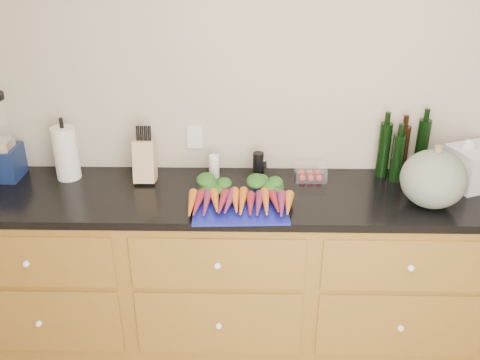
{
  "coord_description": "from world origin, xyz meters",
  "views": [
    {
      "loc": [
        -0.31,
        -1.08,
        2.17
      ],
      "look_at": [
        -0.35,
        1.2,
        1.06
      ],
      "focal_mm": 40.0,
      "sensor_mm": 36.0,
      "label": 1
    }
  ],
  "objects_px": {
    "cutting_board": "(240,207)",
    "paper_towel": "(66,153)",
    "squash": "(433,179)",
    "tomato_box": "(310,172)",
    "knife_block": "(145,161)",
    "carrots": "(241,197)"
  },
  "relations": [
    {
      "from": "squash",
      "to": "paper_towel",
      "type": "xyz_separation_m",
      "value": [
        -1.82,
        0.27,
        0.0
      ]
    },
    {
      "from": "cutting_board",
      "to": "carrots",
      "type": "xyz_separation_m",
      "value": [
        0.0,
        0.04,
        0.03
      ]
    },
    {
      "from": "squash",
      "to": "cutting_board",
      "type": "bearing_deg",
      "value": -176.81
    },
    {
      "from": "squash",
      "to": "tomato_box",
      "type": "bearing_deg",
      "value": 152.8
    },
    {
      "from": "tomato_box",
      "to": "carrots",
      "type": "bearing_deg",
      "value": -141.36
    },
    {
      "from": "cutting_board",
      "to": "squash",
      "type": "relative_size",
      "value": 1.45
    },
    {
      "from": "squash",
      "to": "paper_towel",
      "type": "distance_m",
      "value": 1.84
    },
    {
      "from": "cutting_board",
      "to": "paper_towel",
      "type": "relative_size",
      "value": 1.58
    },
    {
      "from": "cutting_board",
      "to": "squash",
      "type": "height_order",
      "value": "squash"
    },
    {
      "from": "knife_block",
      "to": "paper_towel",
      "type": "bearing_deg",
      "value": 177.24
    },
    {
      "from": "carrots",
      "to": "squash",
      "type": "relative_size",
      "value": 1.65
    },
    {
      "from": "squash",
      "to": "knife_block",
      "type": "relative_size",
      "value": 1.4
    },
    {
      "from": "paper_towel",
      "to": "tomato_box",
      "type": "xyz_separation_m",
      "value": [
        1.28,
        0.01,
        -0.1
      ]
    },
    {
      "from": "knife_block",
      "to": "tomato_box",
      "type": "xyz_separation_m",
      "value": [
        0.86,
        0.03,
        -0.07
      ]
    },
    {
      "from": "cutting_board",
      "to": "paper_towel",
      "type": "distance_m",
      "value": 0.98
    },
    {
      "from": "carrots",
      "to": "paper_towel",
      "type": "xyz_separation_m",
      "value": [
        -0.92,
        0.28,
        0.1
      ]
    },
    {
      "from": "carrots",
      "to": "knife_block",
      "type": "relative_size",
      "value": 2.32
    },
    {
      "from": "squash",
      "to": "carrots",
      "type": "bearing_deg",
      "value": -179.29
    },
    {
      "from": "cutting_board",
      "to": "knife_block",
      "type": "distance_m",
      "value": 0.59
    },
    {
      "from": "cutting_board",
      "to": "squash",
      "type": "xyz_separation_m",
      "value": [
        0.91,
        0.05,
        0.13
      ]
    },
    {
      "from": "knife_block",
      "to": "tomato_box",
      "type": "relative_size",
      "value": 1.35
    },
    {
      "from": "carrots",
      "to": "tomato_box",
      "type": "distance_m",
      "value": 0.47
    }
  ]
}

